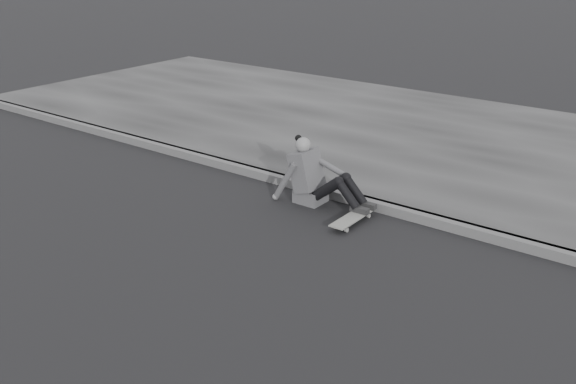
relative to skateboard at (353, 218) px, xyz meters
name	(u,v)px	position (x,y,z in m)	size (l,w,h in m)	color
skateboard	(353,218)	(0.00, 0.00, 0.00)	(0.20, 0.78, 0.09)	gray
seated_woman	(315,177)	(-0.73, 0.25, 0.29)	(1.38, 0.46, 0.88)	#49494C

